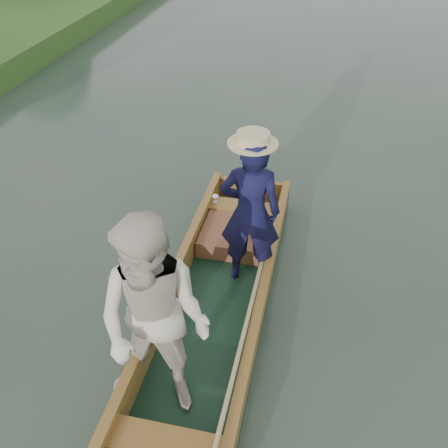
# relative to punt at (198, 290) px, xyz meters

# --- Properties ---
(ground) EXTENTS (120.00, 120.00, 0.00)m
(ground) POSITION_rel_punt_xyz_m (0.06, 0.30, -0.79)
(ground) COLOR #283D30
(ground) RESTS_ON ground
(punt) EXTENTS (1.37, 5.00, 2.13)m
(punt) POSITION_rel_punt_xyz_m (0.00, 0.00, 0.00)
(punt) COLOR black
(punt) RESTS_ON ground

